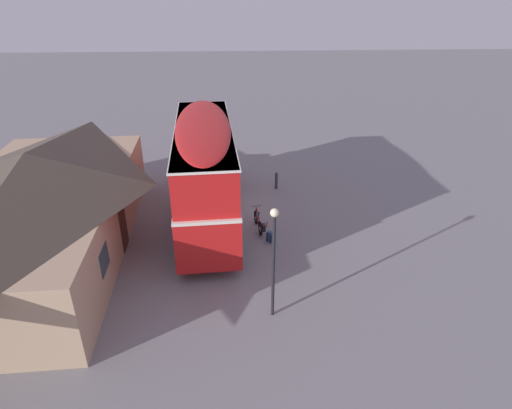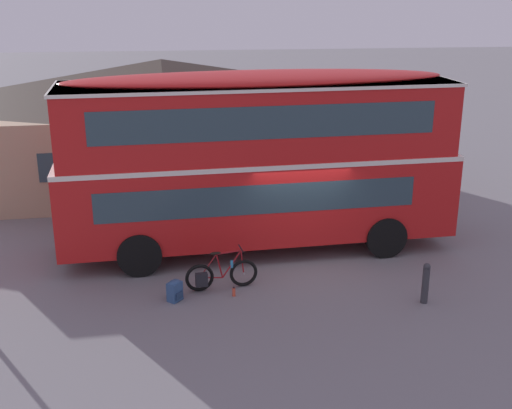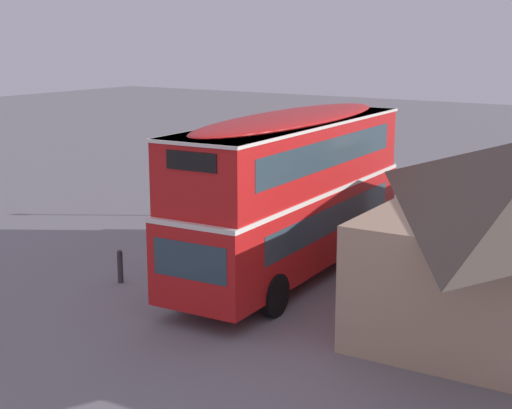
# 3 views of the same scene
# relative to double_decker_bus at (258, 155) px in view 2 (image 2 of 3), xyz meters

# --- Properties ---
(ground_plane) EXTENTS (120.00, 120.00, 0.00)m
(ground_plane) POSITION_rel_double_decker_bus_xyz_m (0.95, -0.90, -2.64)
(ground_plane) COLOR slate
(double_decker_bus) EXTENTS (10.48, 3.15, 4.79)m
(double_decker_bus) POSITION_rel_double_decker_bus_xyz_m (0.00, 0.00, 0.00)
(double_decker_bus) COLOR black
(double_decker_bus) RESTS_ON ground
(touring_bicycle) EXTENTS (1.74, 0.61, 0.99)m
(touring_bicycle) POSITION_rel_double_decker_bus_xyz_m (-1.23, -2.41, -2.27)
(touring_bicycle) COLOR black
(touring_bicycle) RESTS_ON ground
(backpack_on_ground) EXTENTS (0.39, 0.40, 0.50)m
(backpack_on_ground) POSITION_rel_double_decker_bus_xyz_m (-2.29, -2.87, -2.38)
(backpack_on_ground) COLOR #2D4C7A
(backpack_on_ground) RESTS_ON ground
(water_bottle_red_squeeze) EXTENTS (0.08, 0.08, 0.23)m
(water_bottle_red_squeeze) POSITION_rel_double_decker_bus_xyz_m (-0.93, -2.82, -2.54)
(water_bottle_red_squeeze) COLOR #D84C33
(water_bottle_red_squeeze) RESTS_ON ground
(pub_building) EXTENTS (14.08, 7.49, 4.44)m
(pub_building) POSITION_rel_double_decker_bus_xyz_m (-2.53, 6.71, -0.38)
(pub_building) COLOR tan
(pub_building) RESTS_ON ground
(kerb_bollard) EXTENTS (0.16, 0.16, 0.97)m
(kerb_bollard) POSITION_rel_double_decker_bus_xyz_m (3.32, -3.68, -2.15)
(kerb_bollard) COLOR #333338
(kerb_bollard) RESTS_ON ground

